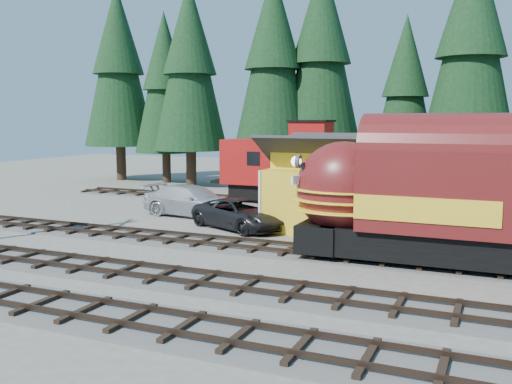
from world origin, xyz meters
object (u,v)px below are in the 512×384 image
at_px(pickup_truck_a, 240,214).
at_px(pickup_truck_b, 193,201).
at_px(caboose, 297,166).
at_px(locomotive, 498,204).
at_px(depot, 384,178).

xyz_separation_m(pickup_truck_a, pickup_truck_b, (-4.53, 2.60, 0.13)).
xyz_separation_m(caboose, pickup_truck_b, (-4.45, -7.19, -1.78)).
height_order(locomotive, pickup_truck_a, locomotive).
bearing_deg(depot, pickup_truck_b, 178.50).
bearing_deg(caboose, pickup_truck_a, -89.52).
distance_m(locomotive, pickup_truck_a, 14.05).
bearing_deg(pickup_truck_b, pickup_truck_a, -114.46).
xyz_separation_m(depot, caboose, (-7.59, 7.50, -0.21)).
xyz_separation_m(depot, pickup_truck_a, (-7.51, -2.29, -2.12)).
bearing_deg(locomotive, depot, 131.54).
distance_m(locomotive, caboose, 19.34).
relative_size(caboose, pickup_truck_b, 1.61).
relative_size(depot, locomotive, 0.72).
relative_size(locomotive, caboose, 1.65).
distance_m(depot, pickup_truck_b, 12.21).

